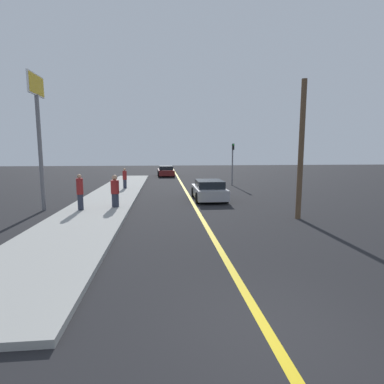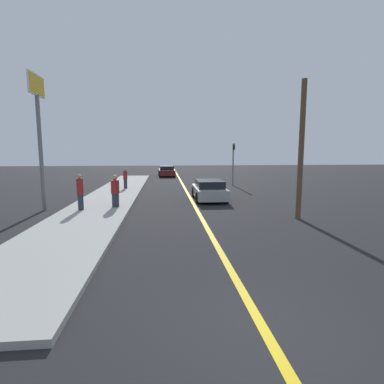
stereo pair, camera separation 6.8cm
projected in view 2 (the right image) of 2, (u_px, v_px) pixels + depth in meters
name	position (u px, v px, depth m)	size (l,w,h in m)	color
ground_plane	(267.00, 336.00, 5.07)	(120.00, 120.00, 0.00)	black
road_center_line	(187.00, 192.00, 22.83)	(0.20, 60.00, 0.01)	gold
sidewalk_left	(113.00, 196.00, 20.31)	(3.40, 31.89, 0.16)	#9E9E99
car_near_right_lane	(209.00, 190.00, 19.09)	(1.98, 4.14, 1.27)	#9E9EA3
car_ahead_center	(167.00, 171.00, 36.98)	(2.12, 4.53, 1.28)	maroon
pedestrian_near_curb	(80.00, 192.00, 14.96)	(0.32, 0.32, 1.81)	#282D3D
pedestrian_mid_group	(115.00, 191.00, 15.81)	(0.43, 0.43, 1.71)	#282D3D
pedestrian_far_standing	(125.00, 178.00, 23.73)	(0.32, 0.32, 1.60)	#282D3D
traffic_light	(233.00, 160.00, 26.88)	(0.18, 0.40, 3.75)	slate
roadside_sign	(38.00, 113.00, 15.10)	(0.20, 1.86, 6.90)	slate
utility_pole	(301.00, 151.00, 13.41)	(0.24, 0.24, 6.22)	brown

